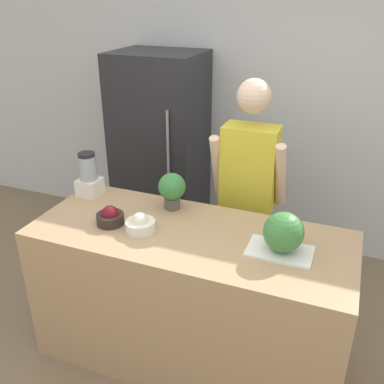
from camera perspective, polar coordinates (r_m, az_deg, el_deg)
The scene contains 10 objects.
wall_back at distance 3.96m, azimuth 9.13°, elevation 11.00°, with size 8.00×0.06×2.60m.
counter_island at distance 2.83m, azimuth -0.30°, elevation -13.79°, with size 1.93×0.78×0.96m.
refrigerator at distance 4.01m, azimuth -4.21°, elevation 5.40°, with size 0.77×0.66×1.79m.
person at distance 3.10m, azimuth 7.44°, elevation -0.61°, with size 0.52×0.27×1.76m.
cutting_board at distance 2.42m, azimuth 11.62°, elevation -7.72°, with size 0.36×0.23×0.01m.
watermelon at distance 2.36m, azimuth 12.11°, elevation -5.27°, with size 0.22×0.22×0.22m.
bowl_cherries at distance 2.67m, azimuth -10.86°, elevation -3.29°, with size 0.17×0.17×0.12m.
bowl_cream at distance 2.57m, azimuth -6.90°, elevation -4.28°, with size 0.18×0.18×0.12m.
blender at distance 3.03m, azimuth -13.61°, elevation 1.98°, with size 0.15×0.15×0.31m.
potted_plant at distance 2.77m, azimuth -2.70°, elevation 0.43°, with size 0.18×0.18×0.24m.
Camera 1 is at (0.82, -1.64, 2.27)m, focal length 40.00 mm.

